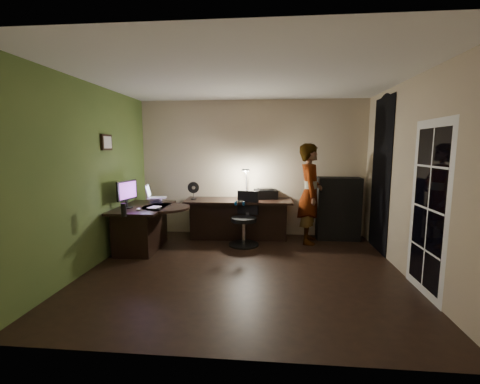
# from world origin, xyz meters

# --- Properties ---
(floor) EXTENTS (4.50, 4.00, 0.01)m
(floor) POSITION_xyz_m (0.00, 0.00, -0.01)
(floor) COLOR black
(floor) RESTS_ON ground
(ceiling) EXTENTS (4.50, 4.00, 0.01)m
(ceiling) POSITION_xyz_m (0.00, 0.00, 2.71)
(ceiling) COLOR silver
(ceiling) RESTS_ON floor
(wall_back) EXTENTS (4.50, 0.01, 2.70)m
(wall_back) POSITION_xyz_m (0.00, 2.00, 1.35)
(wall_back) COLOR tan
(wall_back) RESTS_ON floor
(wall_front) EXTENTS (4.50, 0.01, 2.70)m
(wall_front) POSITION_xyz_m (0.00, -2.00, 1.35)
(wall_front) COLOR tan
(wall_front) RESTS_ON floor
(wall_left) EXTENTS (0.01, 4.00, 2.70)m
(wall_left) POSITION_xyz_m (-2.25, 0.00, 1.35)
(wall_left) COLOR tan
(wall_left) RESTS_ON floor
(wall_right) EXTENTS (0.01, 4.00, 2.70)m
(wall_right) POSITION_xyz_m (2.25, 0.00, 1.35)
(wall_right) COLOR tan
(wall_right) RESTS_ON floor
(green_wall_overlay) EXTENTS (0.00, 4.00, 2.70)m
(green_wall_overlay) POSITION_xyz_m (-2.24, 0.00, 1.35)
(green_wall_overlay) COLOR #4C642B
(green_wall_overlay) RESTS_ON floor
(arched_doorway) EXTENTS (0.01, 0.90, 2.60)m
(arched_doorway) POSITION_xyz_m (2.24, 1.15, 1.30)
(arched_doorway) COLOR black
(arched_doorway) RESTS_ON floor
(french_door) EXTENTS (0.02, 0.92, 2.10)m
(french_door) POSITION_xyz_m (2.24, -0.55, 1.05)
(french_door) COLOR white
(french_door) RESTS_ON floor
(framed_picture) EXTENTS (0.04, 0.30, 0.25)m
(framed_picture) POSITION_xyz_m (-2.22, 0.45, 1.85)
(framed_picture) COLOR black
(framed_picture) RESTS_ON wall_left
(desk_left) EXTENTS (0.85, 1.34, 0.76)m
(desk_left) POSITION_xyz_m (-1.81, 0.81, 0.38)
(desk_left) COLOR black
(desk_left) RESTS_ON floor
(desk_right) EXTENTS (2.07, 0.79, 0.77)m
(desk_right) POSITION_xyz_m (-0.24, 1.63, 0.38)
(desk_right) COLOR black
(desk_right) RESTS_ON floor
(cabinet) EXTENTS (0.81, 0.41, 1.20)m
(cabinet) POSITION_xyz_m (1.69, 1.78, 0.60)
(cabinet) COLOR black
(cabinet) RESTS_ON floor
(laptop_stand) EXTENTS (0.24, 0.21, 0.09)m
(laptop_stand) POSITION_xyz_m (-1.69, 1.18, 0.81)
(laptop_stand) COLOR silver
(laptop_stand) RESTS_ON desk_left
(laptop) EXTENTS (0.42, 0.40, 0.24)m
(laptop) POSITION_xyz_m (-1.69, 1.18, 0.98)
(laptop) COLOR silver
(laptop) RESTS_ON laptop_stand
(monitor) EXTENTS (0.19, 0.52, 0.33)m
(monitor) POSITION_xyz_m (-2.03, 0.63, 0.93)
(monitor) COLOR black
(monitor) RESTS_ON desk_left
(mouse) EXTENTS (0.07, 0.10, 0.03)m
(mouse) POSITION_xyz_m (-1.74, 0.45, 0.78)
(mouse) COLOR silver
(mouse) RESTS_ON desk_left
(phone) EXTENTS (0.12, 0.15, 0.01)m
(phone) POSITION_xyz_m (-1.45, 0.58, 0.77)
(phone) COLOR black
(phone) RESTS_ON desk_left
(pen) EXTENTS (0.04, 0.13, 0.01)m
(pen) POSITION_xyz_m (-1.38, 0.99, 0.77)
(pen) COLOR black
(pen) RESTS_ON desk_left
(speaker) EXTENTS (0.08, 0.08, 0.20)m
(speaker) POSITION_xyz_m (-1.76, -0.03, 0.86)
(speaker) COLOR black
(speaker) RESTS_ON desk_left
(notepad) EXTENTS (0.19, 0.25, 0.01)m
(notepad) POSITION_xyz_m (-1.56, 0.68, 0.77)
(notepad) COLOR silver
(notepad) RESTS_ON desk_left
(desk_fan) EXTENTS (0.24, 0.18, 0.34)m
(desk_fan) POSITION_xyz_m (-1.10, 1.57, 0.95)
(desk_fan) COLOR black
(desk_fan) RESTS_ON desk_right
(headphones) EXTENTS (0.19, 0.12, 0.08)m
(headphones) POSITION_xyz_m (-0.15, 0.98, 0.82)
(headphones) COLOR navy
(headphones) RESTS_ON desk_right
(printer) EXTENTS (0.48, 0.40, 0.19)m
(printer) POSITION_xyz_m (0.29, 1.80, 0.87)
(printer) COLOR black
(printer) RESTS_ON desk_right
(desk_lamp) EXTENTS (0.15, 0.28, 0.62)m
(desk_lamp) POSITION_xyz_m (-0.09, 1.83, 1.09)
(desk_lamp) COLOR black
(desk_lamp) RESTS_ON desk_right
(office_chair) EXTENTS (0.67, 0.67, 0.98)m
(office_chair) POSITION_xyz_m (-0.09, 1.18, 0.49)
(office_chair) COLOR black
(office_chair) RESTS_ON floor
(person) EXTENTS (0.51, 0.70, 1.84)m
(person) POSITION_xyz_m (1.11, 1.49, 0.92)
(person) COLOR #D8A88C
(person) RESTS_ON floor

